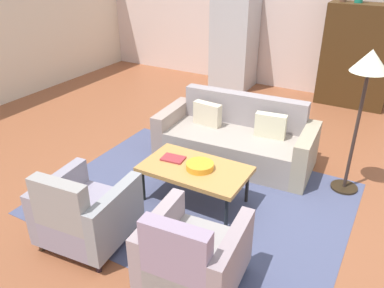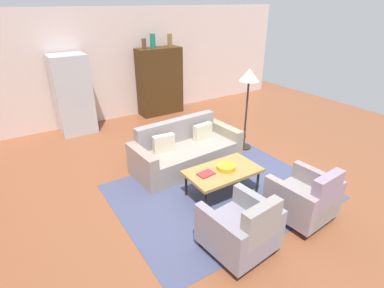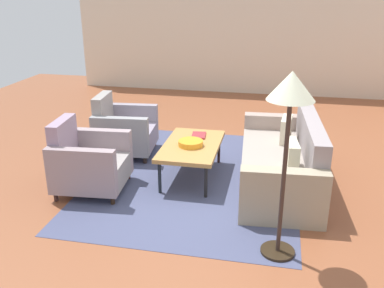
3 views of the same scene
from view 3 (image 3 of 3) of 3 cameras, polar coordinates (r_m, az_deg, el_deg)
ground_plane at (r=5.26m, az=4.09°, el=-5.99°), size 11.91×11.91×0.00m
wall_left at (r=9.69m, az=8.46°, el=14.91°), size 0.12×8.09×2.80m
area_rug at (r=5.55m, az=0.46°, el=-4.39°), size 3.40×2.60×0.01m
couch at (r=5.36m, az=12.49°, el=-2.56°), size 2.15×1.03×0.86m
coffee_table at (r=5.40m, az=-0.05°, el=-0.38°), size 1.20×0.70×0.45m
armchair_left at (r=6.28m, az=-9.42°, el=1.71°), size 0.87×0.87×0.88m
armchair_right at (r=5.25m, az=-14.00°, el=-2.52°), size 0.86×0.86×0.88m
fruit_bowl at (r=5.32m, az=-0.19°, el=0.12°), size 0.31×0.31×0.07m
book_stack at (r=5.66m, az=0.92°, el=1.17°), size 0.28×0.21×0.02m
floor_lamp at (r=3.57m, az=13.06°, el=5.23°), size 0.40×0.40×1.72m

